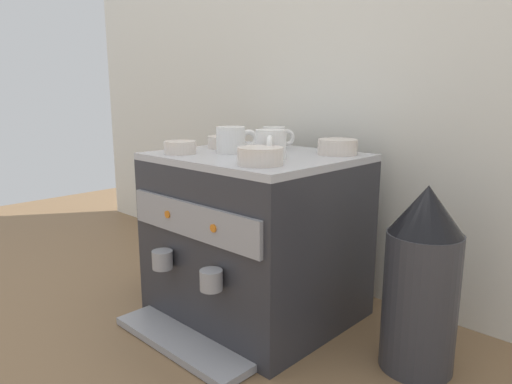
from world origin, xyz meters
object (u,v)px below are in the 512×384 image
(ceramic_bowl_0, at_px, (226,142))
(ceramic_bowl_3, at_px, (260,156))
(ceramic_cup_2, at_px, (275,138))
(milk_pitcher, at_px, (161,262))
(ceramic_cup_1, at_px, (232,140))
(espresso_machine, at_px, (255,236))
(ceramic_bowl_2, at_px, (180,148))
(ceramic_bowl_1, at_px, (337,147))
(coffee_grinder, at_px, (421,281))
(ceramic_cup_0, at_px, (271,145))

(ceramic_bowl_0, xyz_separation_m, ceramic_bowl_3, (0.32, -0.18, 0.00))
(ceramic_cup_2, distance_m, milk_pitcher, 0.62)
(ceramic_cup_1, distance_m, ceramic_cup_2, 0.15)
(espresso_machine, bearing_deg, ceramic_bowl_2, -137.03)
(ceramic_cup_1, relative_size, ceramic_bowl_3, 1.05)
(ceramic_cup_1, bearing_deg, ceramic_bowl_3, -27.25)
(ceramic_bowl_3, bearing_deg, ceramic_cup_2, 125.19)
(ceramic_cup_1, xyz_separation_m, ceramic_cup_2, (0.03, 0.15, -0.00))
(ceramic_cup_2, relative_size, ceramic_bowl_1, 0.93)
(ceramic_cup_2, distance_m, coffee_grinder, 0.59)
(espresso_machine, bearing_deg, ceramic_cup_0, -25.44)
(ceramic_cup_2, relative_size, milk_pitcher, 0.87)
(ceramic_cup_1, height_order, coffee_grinder, ceramic_cup_1)
(ceramic_bowl_1, xyz_separation_m, coffee_grinder, (0.31, -0.09, -0.28))
(ceramic_cup_1, bearing_deg, espresso_machine, 22.55)
(ceramic_bowl_2, relative_size, ceramic_bowl_3, 0.82)
(ceramic_cup_2, bearing_deg, milk_pitcher, -157.24)
(ceramic_bowl_3, height_order, coffee_grinder, ceramic_bowl_3)
(ceramic_cup_0, xyz_separation_m, milk_pitcher, (-0.53, 0.01, -0.46))
(ceramic_cup_0, bearing_deg, ceramic_cup_1, 172.22)
(ceramic_cup_0, height_order, ceramic_bowl_1, ceramic_cup_0)
(ceramic_cup_2, xyz_separation_m, ceramic_bowl_1, (0.21, 0.03, -0.01))
(ceramic_cup_2, height_order, milk_pitcher, ceramic_cup_2)
(ceramic_bowl_1, relative_size, milk_pitcher, 0.94)
(milk_pitcher, bearing_deg, ceramic_bowl_3, -9.24)
(ceramic_cup_0, distance_m, ceramic_bowl_1, 0.21)
(ceramic_bowl_0, relative_size, ceramic_bowl_1, 1.04)
(espresso_machine, distance_m, milk_pitcher, 0.46)
(ceramic_bowl_0, xyz_separation_m, milk_pitcher, (-0.26, -0.09, -0.44))
(ceramic_bowl_1, bearing_deg, milk_pitcher, -161.92)
(ceramic_cup_2, xyz_separation_m, coffee_grinder, (0.51, -0.06, -0.29))
(ceramic_cup_2, xyz_separation_m, ceramic_bowl_2, (-0.12, -0.26, -0.02))
(ceramic_cup_2, relative_size, coffee_grinder, 0.23)
(ceramic_cup_0, xyz_separation_m, ceramic_bowl_2, (-0.26, -0.09, -0.02))
(ceramic_cup_2, xyz_separation_m, milk_pitcher, (-0.39, -0.16, -0.46))
(espresso_machine, relative_size, ceramic_cup_1, 4.90)
(coffee_grinder, relative_size, milk_pitcher, 3.85)
(milk_pitcher, bearing_deg, ceramic_cup_0, -0.57)
(ceramic_bowl_1, bearing_deg, coffee_grinder, -16.26)
(espresso_machine, xyz_separation_m, ceramic_bowl_1, (0.18, 0.15, 0.26))
(ceramic_cup_0, distance_m, ceramic_bowl_3, 0.10)
(ceramic_bowl_0, distance_m, coffee_grinder, 0.70)
(ceramic_cup_0, bearing_deg, ceramic_bowl_2, -160.06)
(ceramic_cup_1, distance_m, ceramic_bowl_2, 0.15)
(ceramic_bowl_0, height_order, ceramic_bowl_2, ceramic_bowl_0)
(ceramic_cup_0, relative_size, ceramic_bowl_2, 1.19)
(ceramic_bowl_0, xyz_separation_m, ceramic_bowl_1, (0.34, 0.11, 0.00))
(coffee_grinder, bearing_deg, ceramic_cup_2, 173.48)
(ceramic_bowl_2, distance_m, coffee_grinder, 0.72)
(ceramic_bowl_3, distance_m, coffee_grinder, 0.48)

